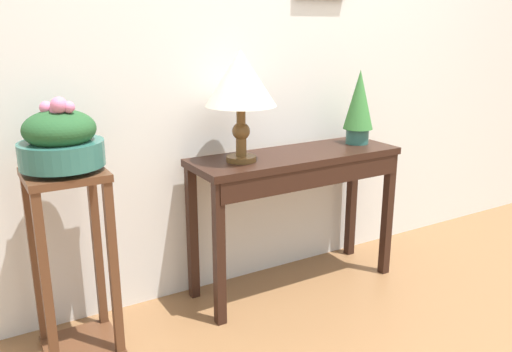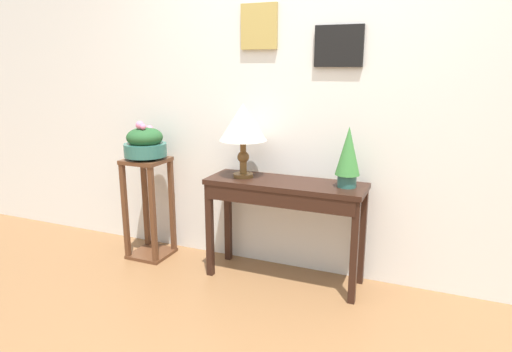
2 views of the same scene
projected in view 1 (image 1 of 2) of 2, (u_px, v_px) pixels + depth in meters
back_wall_with_art at (282, 13)px, 2.70m from camera, size 9.00×0.13×2.80m
console_table at (298, 177)px, 2.63m from camera, size 1.09×0.36×0.72m
table_lamp at (241, 82)px, 2.36m from camera, size 0.33×0.33×0.51m
potted_plant_on_console at (359, 104)px, 2.78m from camera, size 0.16×0.16×0.39m
pedestal_stand_left at (74, 265)px, 2.14m from camera, size 0.30×0.30×0.80m
planter_bowl_wide at (61, 140)px, 2.00m from camera, size 0.32×0.32×0.29m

